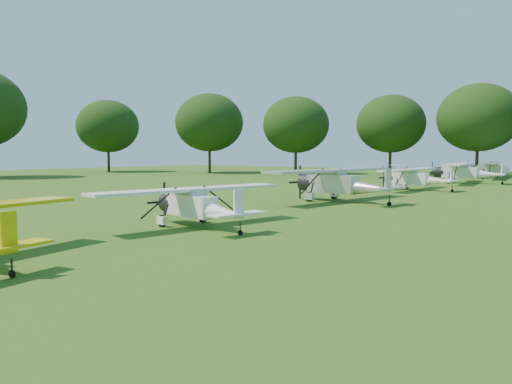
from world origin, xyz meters
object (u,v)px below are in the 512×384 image
(aircraft_5, at_px, (415,177))
(aircraft_3, at_px, (197,203))
(aircraft_6, at_px, (465,171))
(golf_cart, at_px, (399,174))
(aircraft_7, at_px, (497,168))
(aircraft_4, at_px, (340,181))

(aircraft_5, bearing_deg, aircraft_3, -88.77)
(aircraft_3, relative_size, aircraft_6, 0.81)
(aircraft_6, bearing_deg, golf_cart, 147.91)
(aircraft_7, bearing_deg, aircraft_3, -98.85)
(aircraft_3, xyz_separation_m, golf_cart, (-8.84, 44.44, -0.50))
(golf_cart, bearing_deg, aircraft_6, -31.19)
(aircraft_4, distance_m, golf_cart, 31.33)
(aircraft_4, relative_size, golf_cart, 5.37)
(aircraft_4, height_order, aircraft_6, aircraft_4)
(aircraft_6, height_order, golf_cart, aircraft_6)
(aircraft_6, distance_m, golf_cart, 9.79)
(aircraft_3, xyz_separation_m, aircraft_6, (0.14, 40.60, 0.26))
(golf_cart, bearing_deg, aircraft_5, -71.58)
(aircraft_4, bearing_deg, aircraft_6, 95.05)
(aircraft_6, bearing_deg, aircraft_3, -99.14)
(aircraft_3, bearing_deg, aircraft_4, 102.42)
(aircraft_6, height_order, aircraft_7, aircraft_6)
(golf_cart, bearing_deg, aircraft_4, -82.88)
(aircraft_4, height_order, aircraft_5, aircraft_4)
(aircraft_4, relative_size, aircraft_6, 1.03)
(aircraft_3, distance_m, aircraft_6, 40.60)
(aircraft_3, bearing_deg, aircraft_7, 99.17)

